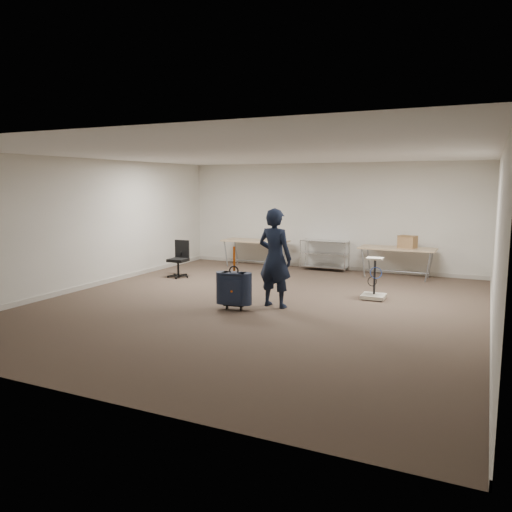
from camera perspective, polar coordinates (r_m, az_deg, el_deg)
The scene contains 10 objects.
ground at distance 9.44m, azimuth 0.15°, elevation -5.60°, with size 9.00×9.00×0.00m, color #403227.
room_shell at distance 10.66m, azimuth 3.29°, elevation -3.72°, with size 8.00×9.00×9.00m.
folding_table_left at distance 13.64m, azimuth -0.09°, elevation 1.60°, with size 1.80×0.75×0.73m.
folding_table_right at distance 12.52m, azimuth 15.86°, elevation 0.68°, with size 1.80×0.75×0.73m.
wire_shelf at distance 13.22m, azimuth 7.85°, elevation 0.27°, with size 1.22×0.47×0.80m.
person at distance 9.14m, azimuth 2.17°, elevation -0.23°, with size 0.67×0.44×1.83m, color black.
suitcase at distance 8.99m, azimuth -2.54°, elevation -3.74°, with size 0.46×0.31×1.15m.
office_chair at distance 12.31m, azimuth -8.79°, elevation -1.14°, with size 0.54×0.54×0.89m.
equipment_cart at distance 10.14m, azimuth 13.31°, elevation -3.60°, with size 0.46×0.46×0.83m.
cardboard_box at distance 12.52m, azimuth 16.93°, elevation 1.56°, with size 0.40×0.30×0.30m, color #9A6547.
Camera 1 is at (3.86, -8.31, 2.26)m, focal length 35.00 mm.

